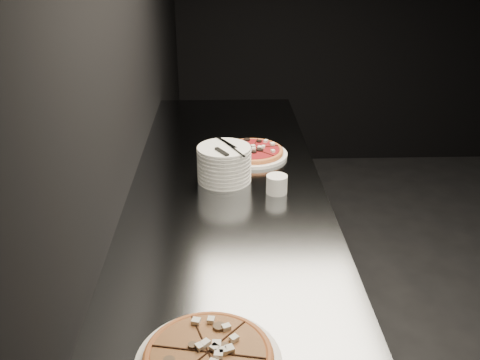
{
  "coord_description": "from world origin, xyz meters",
  "views": [
    {
      "loc": [
        -2.14,
        -1.78,
        1.81
      ],
      "look_at": [
        -2.08,
        0.08,
        0.94
      ],
      "focal_mm": 40.0,
      "sensor_mm": 36.0,
      "label": 1
    }
  ],
  "objects_px": {
    "cutlery": "(226,148)",
    "plate_stack": "(224,164)",
    "ramekin": "(277,184)",
    "counter": "(228,294)",
    "pizza_tomato": "(252,152)",
    "pizza_mushroom": "(208,358)"
  },
  "relations": [
    {
      "from": "pizza_tomato",
      "to": "cutlery",
      "type": "height_order",
      "value": "cutlery"
    },
    {
      "from": "pizza_mushroom",
      "to": "ramekin",
      "type": "bearing_deg",
      "value": 74.75
    },
    {
      "from": "counter",
      "to": "plate_stack",
      "type": "xyz_separation_m",
      "value": [
        -0.01,
        0.12,
        0.53
      ]
    },
    {
      "from": "pizza_mushroom",
      "to": "cutlery",
      "type": "xyz_separation_m",
      "value": [
        0.05,
        0.97,
        0.12
      ]
    },
    {
      "from": "counter",
      "to": "pizza_mushroom",
      "type": "bearing_deg",
      "value": -93.46
    },
    {
      "from": "ramekin",
      "to": "pizza_mushroom",
      "type": "bearing_deg",
      "value": -105.25
    },
    {
      "from": "pizza_mushroom",
      "to": "counter",
      "type": "bearing_deg",
      "value": 86.54
    },
    {
      "from": "cutlery",
      "to": "ramekin",
      "type": "distance_m",
      "value": 0.24
    },
    {
      "from": "cutlery",
      "to": "ramekin",
      "type": "relative_size",
      "value": 2.73
    },
    {
      "from": "pizza_tomato",
      "to": "plate_stack",
      "type": "xyz_separation_m",
      "value": [
        -0.12,
        -0.24,
        0.05
      ]
    },
    {
      "from": "counter",
      "to": "plate_stack",
      "type": "height_order",
      "value": "plate_stack"
    },
    {
      "from": "cutlery",
      "to": "ramekin",
      "type": "height_order",
      "value": "cutlery"
    },
    {
      "from": "counter",
      "to": "pizza_tomato",
      "type": "xyz_separation_m",
      "value": [
        0.11,
        0.37,
        0.48
      ]
    },
    {
      "from": "ramekin",
      "to": "cutlery",
      "type": "bearing_deg",
      "value": 151.39
    },
    {
      "from": "counter",
      "to": "pizza_mushroom",
      "type": "xyz_separation_m",
      "value": [
        -0.05,
        -0.86,
        0.48
      ]
    },
    {
      "from": "plate_stack",
      "to": "ramekin",
      "type": "bearing_deg",
      "value": -31.11
    },
    {
      "from": "pizza_tomato",
      "to": "ramekin",
      "type": "height_order",
      "value": "ramekin"
    },
    {
      "from": "pizza_mushroom",
      "to": "plate_stack",
      "type": "relative_size",
      "value": 1.68
    },
    {
      "from": "plate_stack",
      "to": "counter",
      "type": "bearing_deg",
      "value": -85.36
    },
    {
      "from": "pizza_mushroom",
      "to": "cutlery",
      "type": "distance_m",
      "value": 0.98
    },
    {
      "from": "counter",
      "to": "pizza_tomato",
      "type": "relative_size",
      "value": 7.34
    },
    {
      "from": "cutlery",
      "to": "plate_stack",
      "type": "bearing_deg",
      "value": 86.96
    }
  ]
}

